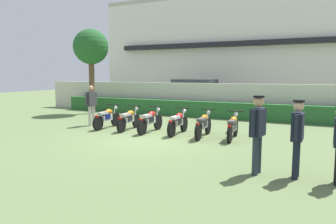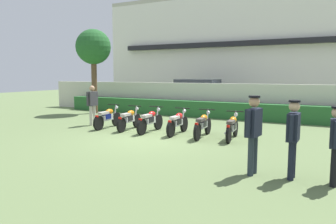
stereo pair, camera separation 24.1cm
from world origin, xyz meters
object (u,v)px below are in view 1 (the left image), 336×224
parked_car (197,94)px  officer_1 (297,132)px  tree_near_inspector (91,48)px  motorcycle_in_row_0 (107,118)px  motorcycle_in_row_4 (203,125)px  inspector_person (91,102)px  motorcycle_in_row_5 (233,127)px  officer_0 (258,128)px  motorcycle_in_row_2 (150,121)px  motorcycle_in_row_3 (178,122)px  motorcycle_in_row_1 (129,119)px

parked_car → officer_1: bearing=-58.0°
tree_near_inspector → motorcycle_in_row_0: bearing=-44.5°
parked_car → officer_1: parked_car is taller
motorcycle_in_row_4 → inspector_person: inspector_person is taller
parked_car → inspector_person: (-1.41, -8.92, 0.10)m
officer_1 → parked_car: bearing=-58.9°
parked_car → motorcycle_in_row_5: size_ratio=2.53×
motorcycle_in_row_0 → officer_0: bearing=-119.7°
parked_car → officer_1: size_ratio=2.73×
parked_car → motorcycle_in_row_4: (3.83, -9.25, -0.49)m
parked_car → officer_0: bearing=-61.0°
motorcycle_in_row_0 → inspector_person: (-1.03, 0.29, 0.59)m
motorcycle_in_row_2 → motorcycle_in_row_3: motorcycle_in_row_2 is taller
motorcycle_in_row_4 → inspector_person: (-5.24, 0.33, 0.58)m
tree_near_inspector → motorcycle_in_row_2: bearing=-32.9°
motorcycle_in_row_1 → officer_0: officer_0 is taller
parked_car → tree_near_inspector: tree_near_inspector is taller
motorcycle_in_row_5 → officer_1: bearing=-151.9°
motorcycle_in_row_0 → motorcycle_in_row_2: motorcycle_in_row_2 is taller
tree_near_inspector → motorcycle_in_row_2: (5.93, -3.83, -3.21)m
motorcycle_in_row_3 → motorcycle_in_row_4: bearing=-97.7°
parked_car → motorcycle_in_row_0: parked_car is taller
motorcycle_in_row_4 → officer_0: 4.30m
motorcycle_in_row_2 → motorcycle_in_row_5: size_ratio=1.06×
motorcycle_in_row_5 → officer_1: (2.28, -3.43, 0.55)m
motorcycle_in_row_5 → inspector_person: size_ratio=1.05×
officer_0 → officer_1: (0.81, 0.08, -0.05)m
inspector_person → motorcycle_in_row_4: bearing=-3.6°
motorcycle_in_row_3 → tree_near_inspector: bearing=59.6°
motorcycle_in_row_0 → officer_1: size_ratio=1.10×
tree_near_inspector → inspector_person: 5.24m
motorcycle_in_row_1 → motorcycle_in_row_5: 4.19m
motorcycle_in_row_0 → motorcycle_in_row_3: (3.18, 0.06, 0.00)m
tree_near_inspector → motorcycle_in_row_5: (9.12, -3.79, -3.22)m
inspector_person → tree_near_inspector: bearing=128.9°
motorcycle_in_row_3 → motorcycle_in_row_4: size_ratio=0.95×
tree_near_inspector → motorcycle_in_row_0: (3.88, -3.81, -3.22)m
parked_car → motorcycle_in_row_0: size_ratio=2.49×
motorcycle_in_row_0 → motorcycle_in_row_1: (1.05, 0.03, -0.00)m
tree_near_inspector → motorcycle_in_row_1: tree_near_inspector is taller
motorcycle_in_row_3 → officer_0: 5.04m
inspector_person → motorcycle_in_row_5: bearing=-2.4°
motorcycle_in_row_1 → parked_car: bearing=-0.6°
officer_1 → motorcycle_in_row_5: bearing=-54.8°
motorcycle_in_row_1 → motorcycle_in_row_4: 3.16m
motorcycle_in_row_4 → officer_1: bearing=-140.2°
motorcycle_in_row_3 → officer_0: bearing=-137.4°
motorcycle_in_row_0 → inspector_person: bearing=72.1°
inspector_person → motorcycle_in_row_2: bearing=-5.7°
motorcycle_in_row_5 → inspector_person: 6.31m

